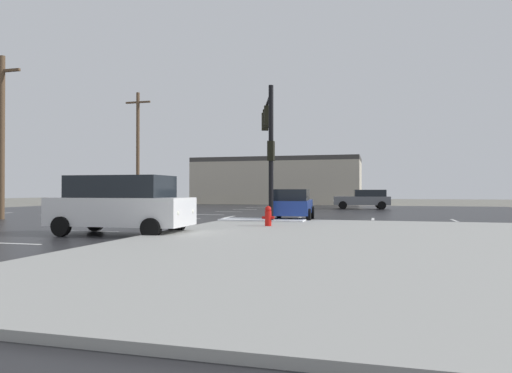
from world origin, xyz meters
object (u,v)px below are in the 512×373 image
object	(u,v)px
fire_hydrant	(268,216)
sedan_grey	(364,199)
suv_white	(121,204)
utility_pole_mid	(2,134)
sedan_blue	(292,204)
sedan_silver	(125,200)
traffic_signal_mast	(269,132)
utility_pole_far	(138,148)

from	to	relation	value
fire_hydrant	sedan_grey	distance (m)	21.13
fire_hydrant	suv_white	size ratio (longest dim) A/B	0.16
suv_white	utility_pole_mid	distance (m)	12.65
sedan_grey	utility_pole_mid	bearing A→B (deg)	39.79
sedan_blue	suv_white	world-z (taller)	suv_white
sedan_silver	utility_pole_mid	distance (m)	9.45
suv_white	sedan_silver	world-z (taller)	suv_white
suv_white	fire_hydrant	bearing A→B (deg)	38.02
traffic_signal_mast	utility_pole_far	bearing A→B (deg)	31.61
utility_pole_mid	traffic_signal_mast	bearing A→B (deg)	7.10
fire_hydrant	suv_white	world-z (taller)	suv_white
fire_hydrant	sedan_grey	bearing A→B (deg)	81.37
sedan_blue	sedan_grey	xyz separation A→B (m)	(3.15, 15.63, 0.00)
fire_hydrant	sedan_silver	bearing A→B (deg)	139.94
traffic_signal_mast	utility_pole_mid	world-z (taller)	utility_pole_mid
suv_white	sedan_silver	bearing A→B (deg)	119.50
suv_white	traffic_signal_mast	bearing A→B (deg)	64.78
suv_white	sedan_grey	xyz separation A→B (m)	(7.56, 24.42, -0.24)
utility_pole_far	traffic_signal_mast	bearing A→B (deg)	-41.03
sedan_blue	utility_pole_far	bearing A→B (deg)	49.12
sedan_blue	suv_white	distance (m)	9.84
fire_hydrant	suv_white	bearing A→B (deg)	-141.14
utility_pole_far	suv_white	bearing A→B (deg)	-62.05
sedan_silver	traffic_signal_mast	bearing A→B (deg)	147.29
traffic_signal_mast	utility_pole_mid	bearing A→B (deg)	79.74
sedan_grey	sedan_blue	bearing A→B (deg)	72.87
sedan_silver	fire_hydrant	bearing A→B (deg)	136.55
utility_pole_far	sedan_blue	bearing A→B (deg)	-36.31
sedan_silver	sedan_grey	bearing A→B (deg)	-150.71
sedan_blue	utility_pole_far	distance (m)	18.93
traffic_signal_mast	sedan_silver	bearing A→B (deg)	43.32
fire_hydrant	sedan_grey	size ratio (longest dim) A/B	0.17
suv_white	utility_pole_far	size ratio (longest dim) A/B	0.50
traffic_signal_mast	sedan_grey	xyz separation A→B (m)	(4.11, 16.81, -3.53)
fire_hydrant	sedan_silver	distance (m)	16.62
fire_hydrant	utility_pole_mid	bearing A→B (deg)	171.23
sedan_blue	sedan_grey	distance (m)	15.94
traffic_signal_mast	suv_white	world-z (taller)	traffic_signal_mast
utility_pole_mid	sedan_silver	bearing A→B (deg)	74.45
sedan_blue	sedan_silver	distance (m)	13.85
traffic_signal_mast	utility_pole_far	distance (m)	18.46
fire_hydrant	utility_pole_far	bearing A→B (deg)	132.54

